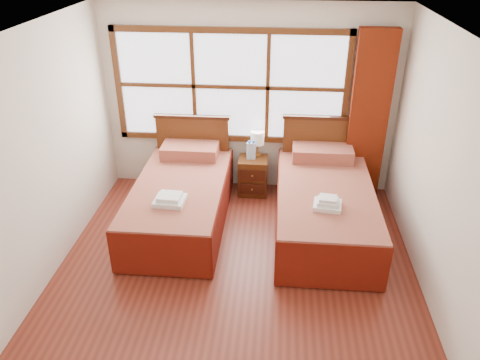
{
  "coord_description": "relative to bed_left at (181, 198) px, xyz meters",
  "views": [
    {
      "loc": [
        0.41,
        -3.88,
        3.39
      ],
      "look_at": [
        0.01,
        0.7,
        0.9
      ],
      "focal_mm": 35.0,
      "sensor_mm": 36.0,
      "label": 1
    }
  ],
  "objects": [
    {
      "name": "floor",
      "position": [
        0.79,
        -1.2,
        -0.33
      ],
      "size": [
        4.5,
        4.5,
        0.0
      ],
      "primitive_type": "plane",
      "color": "maroon",
      "rests_on": "ground"
    },
    {
      "name": "ceiling",
      "position": [
        0.79,
        -1.2,
        2.27
      ],
      "size": [
        4.5,
        4.5,
        0.0
      ],
      "primitive_type": "plane",
      "rotation": [
        3.14,
        0.0,
        0.0
      ],
      "color": "white",
      "rests_on": "wall_back"
    },
    {
      "name": "wall_back",
      "position": [
        0.79,
        1.05,
        0.97
      ],
      "size": [
        4.0,
        0.0,
        4.0
      ],
      "primitive_type": "plane",
      "rotation": [
        1.57,
        0.0,
        0.0
      ],
      "color": "silver",
      "rests_on": "floor"
    },
    {
      "name": "wall_left",
      "position": [
        -1.21,
        -1.2,
        0.97
      ],
      "size": [
        0.0,
        4.5,
        4.5
      ],
      "primitive_type": "plane",
      "rotation": [
        1.57,
        0.0,
        1.57
      ],
      "color": "silver",
      "rests_on": "floor"
    },
    {
      "name": "wall_right",
      "position": [
        2.79,
        -1.2,
        0.97
      ],
      "size": [
        0.0,
        4.5,
        4.5
      ],
      "primitive_type": "plane",
      "rotation": [
        1.57,
        0.0,
        -1.57
      ],
      "color": "silver",
      "rests_on": "floor"
    },
    {
      "name": "window",
      "position": [
        0.54,
        1.02,
        1.17
      ],
      "size": [
        3.16,
        0.06,
        1.56
      ],
      "color": "white",
      "rests_on": "wall_back"
    },
    {
      "name": "curtain",
      "position": [
        2.39,
        0.91,
        0.84
      ],
      "size": [
        0.5,
        0.16,
        2.3
      ],
      "primitive_type": "cube",
      "color": "maroon",
      "rests_on": "wall_back"
    },
    {
      "name": "bed_left",
      "position": [
        0.0,
        0.0,
        0.0
      ],
      "size": [
        1.13,
        2.19,
        1.1
      ],
      "color": "#39190B",
      "rests_on": "floor"
    },
    {
      "name": "bed_right",
      "position": [
        1.81,
        -0.0,
        0.01
      ],
      "size": [
        1.17,
        2.28,
        1.15
      ],
      "color": "#39190B",
      "rests_on": "floor"
    },
    {
      "name": "nightstand",
      "position": [
        0.87,
        0.8,
        -0.06
      ],
      "size": [
        0.4,
        0.4,
        0.54
      ],
      "color": "#542C12",
      "rests_on": "floor"
    },
    {
      "name": "towels_left",
      "position": [
        -0.01,
        -0.54,
        0.3
      ],
      "size": [
        0.36,
        0.32,
        0.1
      ],
      "rotation": [
        0.0,
        0.0,
        -0.06
      ],
      "color": "white",
      "rests_on": "bed_left"
    },
    {
      "name": "towels_right",
      "position": [
        1.79,
        -0.52,
        0.33
      ],
      "size": [
        0.34,
        0.31,
        0.13
      ],
      "rotation": [
        0.0,
        0.0,
        -0.13
      ],
      "color": "white",
      "rests_on": "bed_right"
    },
    {
      "name": "lamp",
      "position": [
        0.92,
        0.92,
        0.46
      ],
      "size": [
        0.19,
        0.19,
        0.36
      ],
      "color": "gold",
      "rests_on": "nightstand"
    },
    {
      "name": "bottle_near",
      "position": [
        0.81,
        0.8,
        0.33
      ],
      "size": [
        0.07,
        0.07,
        0.27
      ],
      "color": "#C3E1FB",
      "rests_on": "nightstand"
    },
    {
      "name": "bottle_far",
      "position": [
        0.87,
        0.8,
        0.33
      ],
      "size": [
        0.07,
        0.07,
        0.27
      ],
      "color": "#C3E1FB",
      "rests_on": "nightstand"
    }
  ]
}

